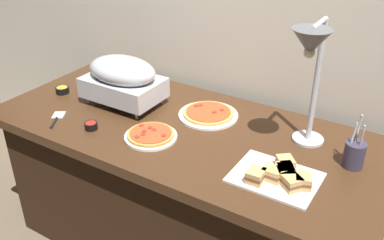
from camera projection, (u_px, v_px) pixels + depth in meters
name	position (u px, v px, depth m)	size (l,w,h in m)	color
back_wall	(236.00, 11.00, 2.21)	(4.40, 0.04, 2.40)	beige
buffet_table	(184.00, 190.00, 2.23)	(1.90, 0.84, 0.76)	#422816
chafing_dish	(123.00, 78.00, 2.20)	(0.40, 0.26, 0.25)	#B7BABF
heat_lamp	(311.00, 56.00, 1.64)	(0.15, 0.31, 0.56)	#B7BABF
pizza_plate_front	(208.00, 114.00, 2.14)	(0.30, 0.30, 0.03)	white
pizza_plate_center	(151.00, 135.00, 1.96)	(0.24, 0.24, 0.03)	white
sandwich_platter	(280.00, 175.00, 1.67)	(0.33, 0.25, 0.06)	white
sauce_cup_near	(91.00, 126.00, 2.03)	(0.06, 0.06, 0.03)	black
sauce_cup_far	(62.00, 90.00, 2.37)	(0.07, 0.07, 0.03)	black
utensil_holder	(354.00, 154.00, 1.74)	(0.08, 0.08, 0.23)	#383347
serving_spatula	(57.00, 119.00, 2.12)	(0.12, 0.16, 0.01)	#B7BABF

